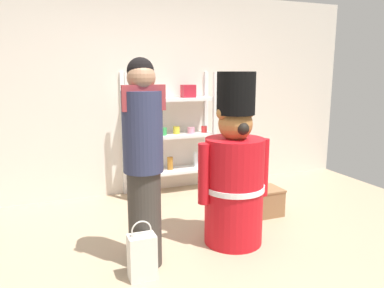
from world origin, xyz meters
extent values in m
plane|color=tan|center=(0.00, 0.00, 0.00)|extent=(6.40, 6.40, 0.00)
cube|color=silver|center=(0.00, 2.20, 1.30)|extent=(6.40, 0.12, 2.60)
cube|color=white|center=(-0.17, 1.83, 0.80)|extent=(0.05, 0.05, 1.60)
cube|color=white|center=(0.99, 1.83, 0.80)|extent=(0.05, 0.05, 1.60)
cube|color=white|center=(-0.17, 2.13, 0.80)|extent=(0.05, 0.05, 1.60)
cube|color=white|center=(0.99, 2.13, 0.80)|extent=(0.05, 0.05, 1.60)
cube|color=white|center=(0.41, 1.98, 0.29)|extent=(1.17, 0.30, 0.04)
cube|color=white|center=(0.41, 1.98, 0.77)|extent=(1.17, 0.30, 0.04)
cube|color=white|center=(0.41, 1.98, 1.25)|extent=(1.17, 0.30, 0.04)
cylinder|color=blue|center=(-0.07, 2.01, 0.84)|extent=(0.07, 0.07, 0.10)
cylinder|color=navy|center=(0.12, 2.01, 0.84)|extent=(0.09, 0.09, 0.10)
cylinder|color=green|center=(0.31, 1.95, 0.84)|extent=(0.09, 0.09, 0.10)
cylinder|color=yellow|center=(0.51, 1.99, 0.84)|extent=(0.09, 0.09, 0.10)
cylinder|color=pink|center=(0.70, 1.95, 0.83)|extent=(0.10, 0.10, 0.08)
cylinder|color=red|center=(0.90, 1.96, 0.83)|extent=(0.08, 0.08, 0.09)
cylinder|color=navy|center=(0.02, 1.99, 0.40)|extent=(0.07, 0.07, 0.18)
cylinder|color=#B27226|center=(0.41, 1.98, 0.39)|extent=(0.08, 0.08, 0.17)
cylinder|color=silver|center=(0.80, 2.01, 0.41)|extent=(0.07, 0.07, 0.20)
cube|color=gold|center=(0.15, 1.98, 1.33)|extent=(0.14, 0.11, 0.13)
cube|color=#B21E2D|center=(0.67, 1.98, 1.35)|extent=(0.17, 0.14, 0.16)
cylinder|color=red|center=(0.49, 0.32, 0.51)|extent=(0.55, 0.55, 1.01)
cylinder|color=white|center=(0.49, 0.32, 0.55)|extent=(0.57, 0.57, 0.05)
sphere|color=#AA703A|center=(0.49, 0.32, 1.14)|extent=(0.31, 0.31, 0.31)
sphere|color=#AA703A|center=(0.35, 0.32, 1.25)|extent=(0.11, 0.11, 0.11)
sphere|color=#AA703A|center=(0.62, 0.32, 1.25)|extent=(0.11, 0.11, 0.11)
cylinder|color=black|center=(0.49, 0.32, 1.42)|extent=(0.35, 0.35, 0.38)
cylinder|color=red|center=(0.18, 0.32, 0.71)|extent=(0.11, 0.11, 0.56)
cylinder|color=red|center=(0.79, 0.32, 0.71)|extent=(0.11, 0.11, 0.56)
sphere|color=black|center=(0.49, 0.18, 1.12)|extent=(0.11, 0.11, 0.11)
cylinder|color=#38332D|center=(-0.40, 0.22, 0.41)|extent=(0.28, 0.28, 0.82)
cylinder|color=#2D3351|center=(-0.40, 0.22, 1.14)|extent=(0.32, 0.32, 0.65)
sphere|color=#A37556|center=(-0.40, 0.22, 1.57)|extent=(0.22, 0.22, 0.22)
cube|color=#993338|center=(-0.40, 0.15, 1.41)|extent=(0.34, 0.04, 0.20)
sphere|color=black|center=(-0.40, 0.24, 1.62)|extent=(0.21, 0.21, 0.21)
cube|color=silver|center=(-0.48, 0.01, 0.18)|extent=(0.21, 0.14, 0.36)
torus|color=silver|center=(-0.48, 0.01, 0.40)|extent=(0.16, 0.01, 0.16)
cube|color=olive|center=(1.12, 0.80, 0.14)|extent=(0.41, 0.31, 0.29)
cube|color=olive|center=(1.12, 0.80, 0.30)|extent=(0.42, 0.32, 0.02)
camera|label=1|loc=(-1.13, -2.67, 1.63)|focal=35.21mm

